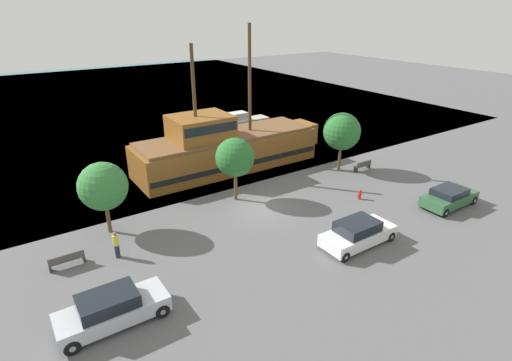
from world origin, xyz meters
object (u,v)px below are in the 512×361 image
at_px(pirate_ship, 225,147).
at_px(fire_hydrant, 360,194).
at_px(parked_car_curb_rear, 112,309).
at_px(parked_car_curb_front, 449,197).
at_px(moored_boat_dockside, 237,122).
at_px(bench_promenade_east, 67,260).
at_px(bench_promenade_west, 363,166).
at_px(pedestrian_walking_near, 116,245).
at_px(parked_car_curb_mid, 358,233).

height_order(pirate_ship, fire_hydrant, pirate_ship).
bearing_deg(parked_car_curb_rear, parked_car_curb_front, -3.71).
height_order(moored_boat_dockside, bench_promenade_east, moored_boat_dockside).
xyz_separation_m(parked_car_curb_rear, bench_promenade_east, (-0.90, 5.69, -0.34)).
relative_size(pirate_ship, moored_boat_dockside, 2.25).
bearing_deg(bench_promenade_east, bench_promenade_west, 2.17).
distance_m(pirate_ship, bench_promenade_west, 12.08).
height_order(pirate_ship, parked_car_curb_front, pirate_ship).
bearing_deg(moored_boat_dockside, bench_promenade_east, -139.78).
height_order(bench_promenade_east, pedestrian_walking_near, pedestrian_walking_near).
distance_m(pirate_ship, moored_boat_dockside, 13.11).
distance_m(pirate_ship, parked_car_curb_rear, 19.47).
bearing_deg(pedestrian_walking_near, parked_car_curb_rear, -107.86).
xyz_separation_m(fire_hydrant, bench_promenade_west, (4.51, 3.82, 0.03)).
bearing_deg(bench_promenade_west, parked_car_curb_rear, -164.12).
relative_size(pirate_ship, parked_car_curb_rear, 3.63).
height_order(moored_boat_dockside, parked_car_curb_front, moored_boat_dockside).
bearing_deg(pirate_ship, pedestrian_walking_near, -143.94).
height_order(parked_car_curb_front, bench_promenade_west, parked_car_curb_front).
height_order(fire_hydrant, pedestrian_walking_near, pedestrian_walking_near).
bearing_deg(pedestrian_walking_near, bench_promenade_east, 167.41).
height_order(parked_car_curb_front, fire_hydrant, parked_car_curb_front).
distance_m(moored_boat_dockside, parked_car_curb_front, 26.00).
bearing_deg(bench_promenade_west, pirate_ship, 142.84).
height_order(parked_car_curb_rear, bench_promenade_west, parked_car_curb_rear).
distance_m(parked_car_curb_rear, pedestrian_walking_near, 5.38).
distance_m(parked_car_curb_mid, pedestrian_walking_near, 13.93).
height_order(parked_car_curb_rear, fire_hydrant, parked_car_curb_rear).
xyz_separation_m(moored_boat_dockside, fire_hydrant, (-2.58, -21.66, -0.23)).
bearing_deg(pirate_ship, bench_promenade_east, -150.71).
distance_m(bench_promenade_east, pedestrian_walking_near, 2.64).
xyz_separation_m(parked_car_curb_front, bench_promenade_east, (-24.01, 7.19, -0.26)).
relative_size(parked_car_curb_mid, bench_promenade_east, 2.57).
distance_m(moored_boat_dockside, bench_promenade_east, 29.04).
relative_size(moored_boat_dockside, parked_car_curb_rear, 1.61).
distance_m(pirate_ship, bench_promenade_east, 16.74).
relative_size(pirate_ship, parked_car_curb_front, 3.98).
xyz_separation_m(parked_car_curb_mid, bench_promenade_west, (9.27, 8.05, -0.32)).
height_order(bench_promenade_east, bench_promenade_west, same).
bearing_deg(pirate_ship, parked_car_curb_mid, -88.91).
bearing_deg(bench_promenade_east, parked_car_curb_front, -16.67).
bearing_deg(fire_hydrant, pirate_ship, 114.53).
xyz_separation_m(parked_car_curb_rear, fire_hydrant, (18.69, 2.78, -0.37)).
bearing_deg(pedestrian_walking_near, parked_car_curb_mid, -28.13).
bearing_deg(parked_car_curb_rear, bench_promenade_east, 99.04).
bearing_deg(bench_promenade_west, moored_boat_dockside, 96.18).
bearing_deg(parked_car_curb_front, moored_boat_dockside, 94.04).
bearing_deg(moored_boat_dockside, parked_car_curb_mid, -105.83).
bearing_deg(parked_car_curb_front, parked_car_curb_mid, 179.68).
xyz_separation_m(moored_boat_dockside, pedestrian_walking_near, (-19.62, -19.32, 0.18)).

